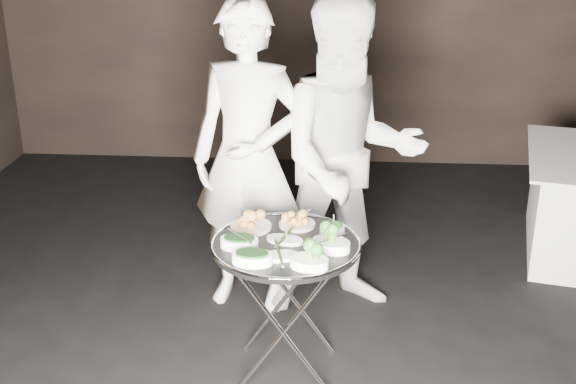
# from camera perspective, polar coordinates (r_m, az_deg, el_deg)

# --- Properties ---
(tray_stand) EXTENTS (0.49, 0.42, 0.73)m
(tray_stand) POSITION_cam_1_polar(r_m,az_deg,el_deg) (3.65, -0.17, -8.81)
(tray_stand) COLOR silver
(tray_stand) RESTS_ON floor
(serving_tray) EXTENTS (0.73, 0.73, 0.04)m
(serving_tray) POSITION_cam_1_polar(r_m,az_deg,el_deg) (3.50, -0.17, -4.21)
(serving_tray) COLOR black
(serving_tray) RESTS_ON tray_stand
(potato_plate_a) EXTENTS (0.21, 0.21, 0.08)m
(potato_plate_a) POSITION_cam_1_polar(r_m,az_deg,el_deg) (3.64, -2.95, -2.41)
(potato_plate_a) COLOR beige
(potato_plate_a) RESTS_ON serving_tray
(potato_plate_b) EXTENTS (0.19, 0.19, 0.07)m
(potato_plate_b) POSITION_cam_1_polar(r_m,az_deg,el_deg) (3.67, 0.72, -2.26)
(potato_plate_b) COLOR beige
(potato_plate_b) RESTS_ON serving_tray
(greens_bowl) EXTENTS (0.12, 0.12, 0.07)m
(greens_bowl) POSITION_cam_1_polar(r_m,az_deg,el_deg) (3.58, 3.52, -2.87)
(greens_bowl) COLOR white
(greens_bowl) RESTS_ON serving_tray
(asparagus_plate_a) EXTENTS (0.21, 0.15, 0.04)m
(asparagus_plate_a) POSITION_cam_1_polar(r_m,az_deg,el_deg) (3.50, -0.25, -3.71)
(asparagus_plate_a) COLOR white
(asparagus_plate_a) RESTS_ON serving_tray
(asparagus_plate_b) EXTENTS (0.20, 0.14, 0.04)m
(asparagus_plate_b) POSITION_cam_1_polar(r_m,az_deg,el_deg) (3.35, -0.71, -4.98)
(asparagus_plate_b) COLOR white
(asparagus_plate_b) RESTS_ON serving_tray
(spinach_bowl_a) EXTENTS (0.19, 0.13, 0.08)m
(spinach_bowl_a) POSITION_cam_1_polar(r_m,az_deg,el_deg) (3.44, -3.87, -3.87)
(spinach_bowl_a) COLOR white
(spinach_bowl_a) RESTS_ON serving_tray
(spinach_bowl_b) EXTENTS (0.19, 0.13, 0.08)m
(spinach_bowl_b) POSITION_cam_1_polar(r_m,az_deg,el_deg) (3.29, -2.85, -5.10)
(spinach_bowl_b) COLOR white
(spinach_bowl_b) RESTS_ON serving_tray
(broccoli_bowl_a) EXTENTS (0.22, 0.19, 0.08)m
(broccoli_bowl_a) POSITION_cam_1_polar(r_m,az_deg,el_deg) (3.42, 3.43, -4.05)
(broccoli_bowl_a) COLOR white
(broccoli_bowl_a) RESTS_ON serving_tray
(broccoli_bowl_b) EXTENTS (0.20, 0.17, 0.07)m
(broccoli_bowl_b) POSITION_cam_1_polar(r_m,az_deg,el_deg) (3.26, 1.67, -5.41)
(broccoli_bowl_b) COLOR white
(broccoli_bowl_b) RESTS_ON serving_tray
(serving_utensils) EXTENTS (0.59, 0.43, 0.01)m
(serving_utensils) POSITION_cam_1_polar(r_m,az_deg,el_deg) (3.53, 0.18, -2.81)
(serving_utensils) COLOR silver
(serving_utensils) RESTS_ON serving_tray
(waiter_left) EXTENTS (0.75, 0.57, 1.83)m
(waiter_left) POSITION_cam_1_polar(r_m,az_deg,el_deg) (4.12, -3.15, 2.59)
(waiter_left) COLOR silver
(waiter_left) RESTS_ON floor
(waiter_right) EXTENTS (1.04, 0.90, 1.85)m
(waiter_right) POSITION_cam_1_polar(r_m,az_deg,el_deg) (4.08, 4.78, 2.55)
(waiter_right) COLOR silver
(waiter_right) RESTS_ON floor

